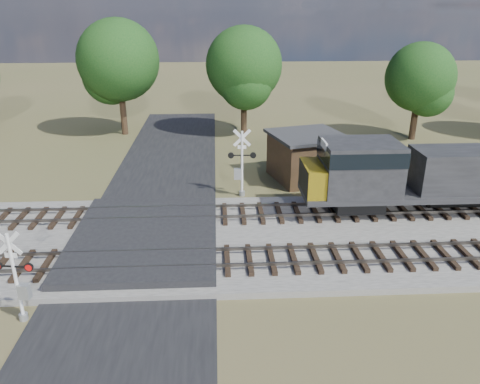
{
  "coord_description": "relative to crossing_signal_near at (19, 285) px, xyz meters",
  "views": [
    {
      "loc": [
        3.61,
        -20.32,
        11.03
      ],
      "look_at": [
        4.78,
        2.0,
        2.07
      ],
      "focal_mm": 35.0,
      "sensor_mm": 36.0,
      "label": 1
    }
  ],
  "objects": [
    {
      "name": "ground",
      "position": [
        3.68,
        5.37,
        -1.55
      ],
      "size": [
        160.0,
        160.0,
        0.0
      ],
      "primitive_type": "plane",
      "color": "#50542C",
      "rests_on": "ground"
    },
    {
      "name": "ballast_bed",
      "position": [
        13.68,
        5.87,
        -1.4
      ],
      "size": [
        140.0,
        10.0,
        0.3
      ],
      "primitive_type": "cube",
      "color": "gray",
      "rests_on": "ground"
    },
    {
      "name": "road",
      "position": [
        3.68,
        5.37,
        -1.51
      ],
      "size": [
        7.0,
        60.0,
        0.08
      ],
      "primitive_type": "cube",
      "color": "black",
      "rests_on": "ground"
    },
    {
      "name": "crossing_panel",
      "position": [
        3.68,
        5.87,
        -1.24
      ],
      "size": [
        7.0,
        9.0,
        0.62
      ],
      "primitive_type": "cube",
      "color": "#262628",
      "rests_on": "ground"
    },
    {
      "name": "track_near",
      "position": [
        6.8,
        3.37,
        -1.14
      ],
      "size": [
        140.0,
        2.6,
        0.33
      ],
      "color": "black",
      "rests_on": "ballast_bed"
    },
    {
      "name": "track_far",
      "position": [
        6.8,
        8.37,
        -1.14
      ],
      "size": [
        140.0,
        2.6,
        0.33
      ],
      "color": "black",
      "rests_on": "ballast_bed"
    },
    {
      "name": "crossing_signal_near",
      "position": [
        0.0,
        0.0,
        0.0
      ],
      "size": [
        1.5,
        0.36,
        3.74
      ],
      "rotation": [
        0.0,
        0.0,
        -0.14
      ],
      "color": "silver",
      "rests_on": "ground"
    },
    {
      "name": "crossing_signal_far",
      "position": [
        8.73,
        11.9,
        0.21
      ],
      "size": [
        1.71,
        0.37,
        4.24
      ],
      "rotation": [
        0.0,
        0.0,
        3.11
      ],
      "color": "silver",
      "rests_on": "ground"
    },
    {
      "name": "equipment_shed",
      "position": [
        13.35,
        14.8,
        0.03
      ],
      "size": [
        5.62,
        5.62,
        3.12
      ],
      "rotation": [
        0.0,
        0.0,
        0.26
      ],
      "color": "#4B3720",
      "rests_on": "ground"
    },
    {
      "name": "treeline",
      "position": [
        16.6,
        25.94,
        4.74
      ],
      "size": [
        79.35,
        10.62,
        11.16
      ],
      "color": "black",
      "rests_on": "ground"
    }
  ]
}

